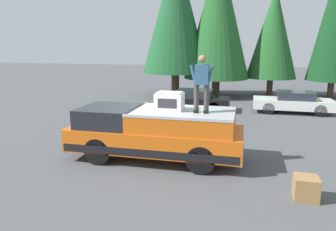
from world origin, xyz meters
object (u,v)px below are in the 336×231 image
pickup_truck (155,133)px  person_on_truck_bed (202,82)px  parked_car_white (293,102)px  parked_car_black (193,100)px  wooden_crate (306,188)px  compressor_unit (170,101)px

pickup_truck → person_on_truck_bed: size_ratio=3.28×
pickup_truck → parked_car_white: size_ratio=1.35×
person_on_truck_bed → parked_car_black: size_ratio=0.41×
parked_car_white → wooden_crate: parked_car_white is taller
person_on_truck_bed → pickup_truck: bearing=84.1°
compressor_unit → wooden_crate: compressor_unit is taller
wooden_crate → parked_car_white: bearing=-5.5°
compressor_unit → person_on_truck_bed: 1.19m
parked_car_black → pickup_truck: bearing=-179.3°
compressor_unit → person_on_truck_bed: bearing=-98.0°
person_on_truck_bed → wooden_crate: (-1.66, -2.79, -2.27)m
pickup_truck → compressor_unit: 1.15m
compressor_unit → wooden_crate: 4.51m
pickup_truck → parked_car_white: 10.14m
compressor_unit → person_on_truck_bed: (-0.14, -1.00, 0.62)m
compressor_unit → parked_car_black: compressor_unit is taller
parked_car_black → wooden_crate: 10.84m
parked_car_white → parked_car_black: same height
parked_car_black → parked_car_white: bearing=-84.2°
compressor_unit → person_on_truck_bed: size_ratio=0.50×
compressor_unit → parked_car_black: size_ratio=0.20×
pickup_truck → parked_car_black: bearing=0.7°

